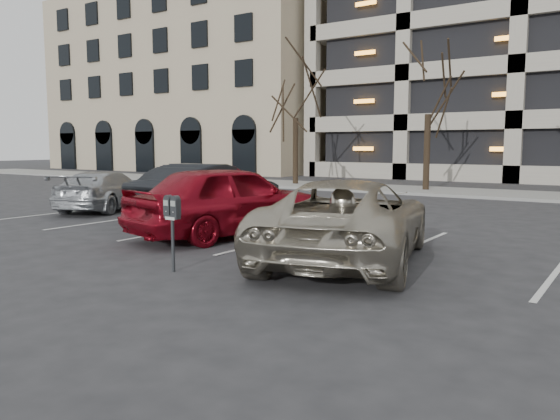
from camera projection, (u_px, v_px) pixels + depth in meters
The scene contains 11 objects.
ground at pixel (284, 262), 9.86m from camera, with size 140.00×140.00×0.00m, color #28282B.
sidewalk at pixel (495, 194), 22.99m from camera, with size 80.00×4.00×0.12m, color gray.
stall_lines at pixel (289, 237), 12.53m from camera, with size 16.90×5.20×0.00m.
office_building at pixel (211, 85), 49.20m from camera, with size 26.00×16.20×15.00m.
tree_a at pixel (296, 76), 27.93m from camera, with size 3.43×3.43×7.80m.
tree_b at pixel (430, 66), 24.02m from camera, with size 3.40×3.40×7.73m.
parking_meter at pixel (172, 215), 8.97m from camera, with size 0.32×0.14×1.25m.
suv_silver at pixel (348, 220), 9.91m from camera, with size 3.80×5.81×1.49m.
car_red at pixel (230, 200), 12.63m from camera, with size 1.97×4.90×1.67m, color maroon.
car_dark at pixel (209, 192), 15.47m from camera, with size 1.68×4.81×1.58m, color black.
car_silver at pixel (106, 191), 17.74m from camera, with size 1.78×4.37×1.27m, color #ABAFB3.
Camera 1 is at (5.39, -8.05, 2.09)m, focal length 35.00 mm.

